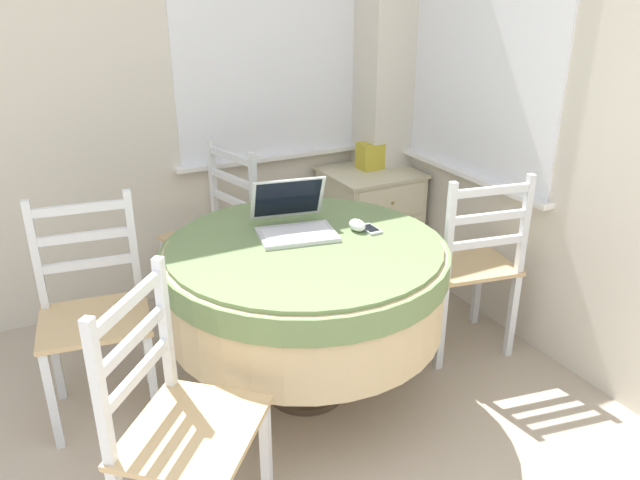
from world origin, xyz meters
name	(u,v)px	position (x,y,z in m)	size (l,w,h in m)	color
corner_room_shell	(336,97)	(1.21, 1.66, 1.28)	(4.40, 4.49, 2.55)	beige
round_dining_table	(305,279)	(0.93, 1.41, 0.58)	(1.20, 1.20, 0.75)	#4C3D2D
laptop	(294,221)	(0.94, 1.54, 0.79)	(0.38, 0.38, 0.22)	silver
computer_mouse	(357,225)	(1.19, 1.42, 0.77)	(0.06, 0.10, 0.05)	white
cell_phone	(370,229)	(1.24, 1.40, 0.75)	(0.06, 0.12, 0.01)	#B2B7BC
dining_chair_near_back_window	(216,237)	(0.83, 2.28, 0.46)	(0.48, 0.52, 0.95)	tan
dining_chair_near_right_window	(469,266)	(1.80, 1.37, 0.46)	(0.50, 0.46, 0.95)	tan
dining_chair_camera_near	(180,427)	(0.23, 0.87, 0.46)	(0.58, 0.58, 0.95)	tan
dining_chair_left_flank	(94,314)	(0.11, 1.73, 0.46)	(0.49, 0.45, 0.95)	tan
corner_cabinet	(369,223)	(1.84, 2.35, 0.34)	(0.54, 0.50, 0.67)	beige
storage_box	(370,156)	(1.87, 2.40, 0.75)	(0.14, 0.12, 0.16)	gold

